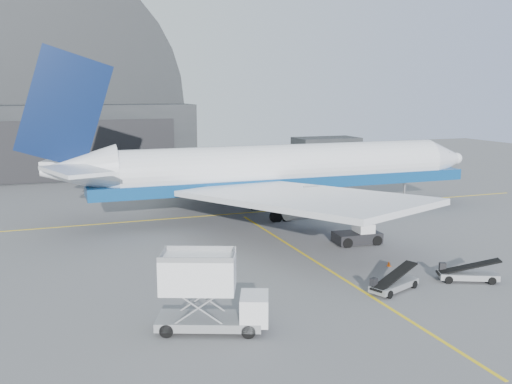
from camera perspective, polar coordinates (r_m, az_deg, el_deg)
name	(u,v)px	position (r m, az deg, el deg)	size (l,w,h in m)	color
ground	(313,260)	(49.09, 5.71, -6.78)	(200.00, 200.00, 0.00)	#565659
taxi_lines	(261,227)	(60.33, 0.47, -3.53)	(80.00, 42.12, 0.02)	yellow
hangar	(38,118)	(107.28, -20.99, 6.91)	(50.00, 28.30, 28.00)	black
distant_bldg_a	(326,155)	(129.18, 7.02, 3.67)	(14.00, 8.00, 4.00)	black
distant_bldg_b	(401,154)	(134.43, 14.29, 3.68)	(8.00, 6.00, 2.80)	gray
airliner	(270,170)	(65.17, 1.39, 2.20)	(53.68, 52.05, 18.84)	white
catering_truck	(208,293)	(34.52, -4.82, -10.06)	(7.09, 4.71, 4.58)	gray
pushback_tug	(358,236)	(54.72, 10.19, -4.31)	(4.44, 2.77, 1.99)	black
belt_loader_a	(393,284)	(42.59, 13.59, -8.91)	(4.56, 2.97, 1.73)	gray
belt_loader_b	(467,274)	(46.33, 20.36, -7.70)	(4.60, 3.14, 1.76)	gray
traffic_cone	(389,264)	(48.36, 13.14, -6.99)	(0.31, 0.31, 0.45)	#E34E07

